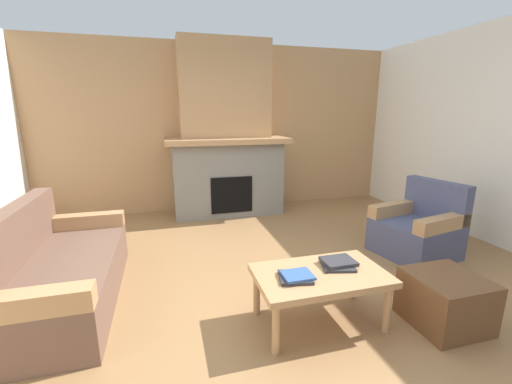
# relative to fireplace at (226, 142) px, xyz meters

# --- Properties ---
(ground) EXTENTS (9.00, 9.00, 0.00)m
(ground) POSITION_rel_fireplace_xyz_m (0.00, -2.62, -1.16)
(ground) COLOR olive
(wall_back_wood_panel) EXTENTS (6.00, 0.12, 2.70)m
(wall_back_wood_panel) POSITION_rel_fireplace_xyz_m (0.00, 0.38, 0.19)
(wall_back_wood_panel) COLOR tan
(wall_back_wood_panel) RESTS_ON ground
(fireplace) EXTENTS (1.90, 0.82, 2.70)m
(fireplace) POSITION_rel_fireplace_xyz_m (0.00, 0.00, 0.00)
(fireplace) COLOR gray
(fireplace) RESTS_ON ground
(couch) EXTENTS (0.85, 1.80, 0.85)m
(couch) POSITION_rel_fireplace_xyz_m (-1.92, -2.29, -0.88)
(couch) COLOR brown
(couch) RESTS_ON ground
(armchair) EXTENTS (0.89, 0.89, 0.85)m
(armchair) POSITION_rel_fireplace_xyz_m (1.82, -2.26, -0.87)
(armchair) COLOR #474C6B
(armchair) RESTS_ON ground
(coffee_table) EXTENTS (1.00, 0.60, 0.43)m
(coffee_table) POSITION_rel_fireplace_xyz_m (0.13, -3.14, -0.79)
(coffee_table) COLOR tan
(coffee_table) RESTS_ON ground
(ottoman) EXTENTS (0.52, 0.52, 0.40)m
(ottoman) POSITION_rel_fireplace_xyz_m (1.07, -3.41, -0.96)
(ottoman) COLOR brown
(ottoman) RESTS_ON ground
(book_stack_near_edge) EXTENTS (0.27, 0.26, 0.04)m
(book_stack_near_edge) POSITION_rel_fireplace_xyz_m (-0.09, -3.18, -0.71)
(book_stack_near_edge) COLOR #2D2D33
(book_stack_near_edge) RESTS_ON coffee_table
(book_stack_center) EXTENTS (0.29, 0.27, 0.05)m
(book_stack_center) POSITION_rel_fireplace_xyz_m (0.31, -3.08, -0.71)
(book_stack_center) COLOR #2D2D33
(book_stack_center) RESTS_ON coffee_table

